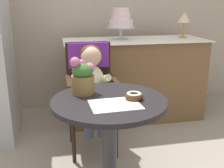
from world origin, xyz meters
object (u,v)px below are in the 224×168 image
tiered_cake_stand (121,21)px  table_lamp (184,18)px  wicker_chair (90,79)px  seated_child (92,80)px  cafe_table (109,130)px  flower_vase (83,77)px  donut_front (134,96)px

tiered_cake_stand → table_lamp: size_ratio=1.18×
wicker_chair → seated_child: (-0.00, -0.16, 0.04)m
cafe_table → table_lamp: bearing=49.8°
cafe_table → seated_child: bearing=92.5°
wicker_chair → flower_vase: size_ratio=3.90×
tiered_cake_stand → donut_front: bearing=-100.0°
tiered_cake_stand → table_lamp: 0.73m
cafe_table → wicker_chair: size_ratio=0.75×
table_lamp → cafe_table: bearing=-130.2°
wicker_chair → donut_front: wicker_chair is taller
flower_vase → tiered_cake_stand: (0.53, 1.15, 0.28)m
donut_front → flower_vase: bearing=148.1°
seated_child → tiered_cake_stand: size_ratio=2.16×
wicker_chair → donut_front: bearing=-73.6°
donut_front → tiered_cake_stand: tiered_cake_stand is taller
flower_vase → donut_front: bearing=-31.9°
wicker_chair → flower_vase: (-0.12, -0.60, 0.19)m
cafe_table → donut_front: bearing=-13.3°
wicker_chair → donut_front: (0.18, -0.78, 0.10)m
seated_child → table_lamp: size_ratio=2.55×
cafe_table → tiered_cake_stand: 1.48m
seated_child → table_lamp: bearing=32.4°
table_lamp → seated_child: bearing=-147.6°
wicker_chair → donut_front: size_ratio=8.45×
donut_front → table_lamp: (0.96, 1.35, 0.37)m
cafe_table → seated_child: (-0.03, 0.59, 0.17)m
tiered_cake_stand → table_lamp: (0.73, 0.01, 0.01)m
donut_front → tiered_cake_stand: (0.24, 1.34, 0.36)m
seated_child → donut_front: 0.66m
cafe_table → tiered_cake_stand: size_ratio=2.14×
flower_vase → table_lamp: table_lamp is taller
flower_vase → table_lamp: size_ratio=0.86×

